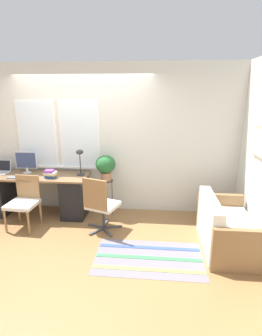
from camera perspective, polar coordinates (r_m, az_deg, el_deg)
name	(u,v)px	position (r m, az deg, el deg)	size (l,w,h in m)	color
ground_plane	(78,223)	(4.74, -11.41, -11.76)	(14.00, 14.00, 0.00)	olive
wall_back_with_window	(84,140)	(4.95, -10.22, 6.11)	(9.00, 0.12, 2.70)	silver
wall_right_with_picture	(257,151)	(4.36, 25.83, 3.41)	(0.08, 9.00, 2.70)	silver
desk	(36,194)	(5.13, -19.90, -5.25)	(1.92, 0.62, 0.76)	brown
laptop	(0,170)	(5.41, -26.66, -0.44)	(0.36, 0.27, 0.22)	#B7B7BC
monitor	(26,162)	(5.15, -21.85, 1.28)	(0.40, 0.15, 0.40)	silver
keyboard	(17,178)	(4.97, -23.48, -1.91)	(0.33, 0.13, 0.02)	slate
mouse	(29,178)	(4.84, -21.30, -2.05)	(0.04, 0.06, 0.03)	slate
desk_lamp	(80,156)	(4.74, -11.08, 2.55)	(0.15, 0.15, 0.46)	#2D2D33
book_stack	(50,174)	(4.77, -17.17, -1.20)	(0.21, 0.18, 0.14)	#2851B2
desk_chair_wooden	(24,200)	(4.74, -22.26, -6.56)	(0.48, 0.49, 0.85)	olive
office_chair_swivel	(101,204)	(4.24, -6.65, -7.78)	(0.59, 0.61, 0.94)	#47474C
couch_loveseat	(226,230)	(4.14, 19.89, -12.55)	(0.71, 1.24, 0.75)	white
plant_stand	(106,185)	(4.78, -5.43, -3.68)	(0.25, 0.25, 0.66)	#333338
potted_plant	(106,166)	(4.67, -5.54, 0.50)	(0.35, 0.35, 0.46)	#9E6B4C
floor_rug_striped	(149,258)	(3.81, 3.88, -18.95)	(1.48, 0.86, 0.01)	slate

